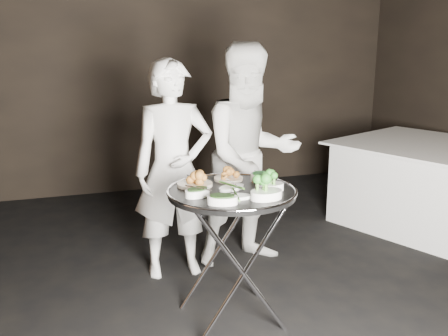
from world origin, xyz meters
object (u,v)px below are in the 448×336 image
object	(u,v)px
waiter_right	(250,156)
tray_stand	(232,250)
serving_tray	(232,192)
dining_table	(420,183)
waiter_left	(174,170)

from	to	relation	value
waiter_right	tray_stand	bearing A→B (deg)	-122.75
tray_stand	serving_tray	size ratio (longest dim) A/B	1.07
serving_tray	dining_table	bearing A→B (deg)	25.68
tray_stand	waiter_left	bearing A→B (deg)	103.58
tray_stand	waiter_left	size ratio (longest dim) A/B	0.52
serving_tray	waiter_right	bearing A→B (deg)	62.02
waiter_right	dining_table	bearing A→B (deg)	4.47
serving_tray	waiter_left	bearing A→B (deg)	103.58
tray_stand	waiter_right	distance (m)	0.98
waiter_left	tray_stand	bearing A→B (deg)	-76.02
tray_stand	waiter_right	world-z (taller)	waiter_right
tray_stand	serving_tray	distance (m)	0.37
waiter_right	dining_table	distance (m)	1.93
dining_table	tray_stand	bearing A→B (deg)	-154.32
waiter_left	waiter_right	distance (m)	0.61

